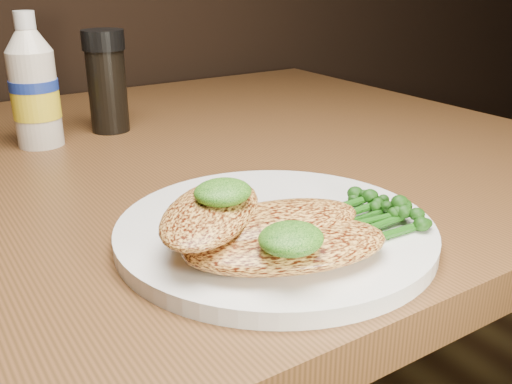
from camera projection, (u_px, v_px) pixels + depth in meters
plate at (275, 231)px, 0.48m from camera, size 0.26×0.26×0.01m
chicken_front at (286, 244)px, 0.41m from camera, size 0.17×0.12×0.02m
chicken_mid at (277, 222)px, 0.43m from camera, size 0.14×0.09×0.02m
chicken_back at (211, 212)px, 0.43m from camera, size 0.14×0.14×0.02m
pesto_front at (291, 238)px, 0.38m from camera, size 0.06×0.06×0.02m
pesto_back at (223, 192)px, 0.42m from camera, size 0.06×0.05×0.02m
broccolini_bundle at (348, 216)px, 0.46m from camera, size 0.15×0.13×0.02m
mayo_bottle at (33, 81)px, 0.69m from camera, size 0.07×0.07×0.16m
pepper_grinder at (107, 82)px, 0.76m from camera, size 0.07×0.07×0.13m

